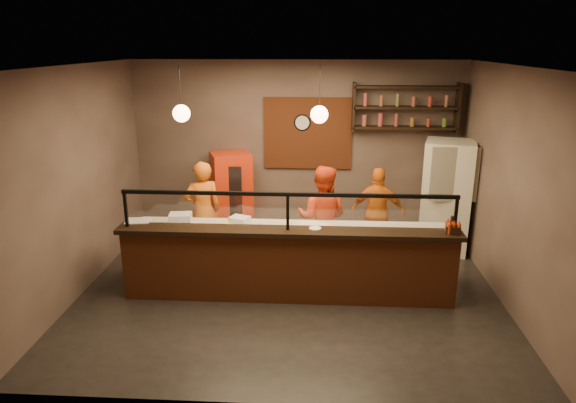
# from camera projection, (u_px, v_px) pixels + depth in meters

# --- Properties ---
(floor) EXTENTS (6.00, 6.00, 0.00)m
(floor) POSITION_uv_depth(u_px,v_px,m) (289.00, 290.00, 7.55)
(floor) COLOR black
(floor) RESTS_ON ground
(ceiling) EXTENTS (6.00, 6.00, 0.00)m
(ceiling) POSITION_uv_depth(u_px,v_px,m) (289.00, 66.00, 6.60)
(ceiling) COLOR #38302B
(ceiling) RESTS_ON wall_back
(wall_back) EXTENTS (6.00, 0.00, 6.00)m
(wall_back) POSITION_uv_depth(u_px,v_px,m) (297.00, 149.00, 9.46)
(wall_back) COLOR #6A594E
(wall_back) RESTS_ON floor
(wall_left) EXTENTS (0.00, 5.00, 5.00)m
(wall_left) POSITION_uv_depth(u_px,v_px,m) (77.00, 182.00, 7.25)
(wall_left) COLOR #6A594E
(wall_left) RESTS_ON floor
(wall_right) EXTENTS (0.00, 5.00, 5.00)m
(wall_right) POSITION_uv_depth(u_px,v_px,m) (511.00, 189.00, 6.91)
(wall_right) COLOR #6A594E
(wall_right) RESTS_ON floor
(wall_front) EXTENTS (6.00, 0.00, 6.00)m
(wall_front) POSITION_uv_depth(u_px,v_px,m) (273.00, 258.00, 4.70)
(wall_front) COLOR #6A594E
(wall_front) RESTS_ON floor
(brick_patch) EXTENTS (1.60, 0.04, 1.30)m
(brick_patch) POSITION_uv_depth(u_px,v_px,m) (308.00, 133.00, 9.33)
(brick_patch) COLOR brown
(brick_patch) RESTS_ON wall_back
(service_counter) EXTENTS (4.60, 0.25, 1.00)m
(service_counter) POSITION_uv_depth(u_px,v_px,m) (288.00, 267.00, 7.12)
(service_counter) COLOR brown
(service_counter) RESTS_ON floor
(counter_ledge) EXTENTS (4.70, 0.37, 0.06)m
(counter_ledge) POSITION_uv_depth(u_px,v_px,m) (288.00, 232.00, 6.96)
(counter_ledge) COLOR black
(counter_ledge) RESTS_ON service_counter
(worktop_cabinet) EXTENTS (4.60, 0.75, 0.85)m
(worktop_cabinet) POSITION_uv_depth(u_px,v_px,m) (290.00, 258.00, 7.62)
(worktop_cabinet) COLOR gray
(worktop_cabinet) RESTS_ON floor
(worktop) EXTENTS (4.60, 0.75, 0.05)m
(worktop) POSITION_uv_depth(u_px,v_px,m) (290.00, 230.00, 7.48)
(worktop) COLOR silver
(worktop) RESTS_ON worktop_cabinet
(sneeze_guard) EXTENTS (4.50, 0.05, 0.52)m
(sneeze_guard) POSITION_uv_depth(u_px,v_px,m) (288.00, 208.00, 6.86)
(sneeze_guard) COLOR white
(sneeze_guard) RESTS_ON counter_ledge
(wall_shelving) EXTENTS (1.84, 0.28, 0.85)m
(wall_shelving) POSITION_uv_depth(u_px,v_px,m) (405.00, 107.00, 8.94)
(wall_shelving) COLOR black
(wall_shelving) RESTS_ON wall_back
(wall_clock) EXTENTS (0.30, 0.04, 0.30)m
(wall_clock) POSITION_uv_depth(u_px,v_px,m) (302.00, 123.00, 9.27)
(wall_clock) COLOR black
(wall_clock) RESTS_ON wall_back
(pendant_left) EXTENTS (0.24, 0.24, 0.77)m
(pendant_left) POSITION_uv_depth(u_px,v_px,m) (181.00, 113.00, 7.07)
(pendant_left) COLOR black
(pendant_left) RESTS_ON ceiling
(pendant_right) EXTENTS (0.24, 0.24, 0.77)m
(pendant_right) POSITION_uv_depth(u_px,v_px,m) (319.00, 114.00, 6.96)
(pendant_right) COLOR black
(pendant_right) RESTS_ON ceiling
(cook_left) EXTENTS (0.72, 0.61, 1.66)m
(cook_left) POSITION_uv_depth(u_px,v_px,m) (203.00, 211.00, 8.47)
(cook_left) COLOR orange
(cook_left) RESTS_ON floor
(cook_mid) EXTENTS (0.94, 0.81, 1.69)m
(cook_mid) POSITION_uv_depth(u_px,v_px,m) (322.00, 218.00, 8.07)
(cook_mid) COLOR red
(cook_mid) RESTS_ON floor
(cook_right) EXTENTS (0.94, 0.50, 1.53)m
(cook_right) POSITION_uv_depth(u_px,v_px,m) (378.00, 212.00, 8.58)
(cook_right) COLOR orange
(cook_right) RESTS_ON floor
(fridge) EXTENTS (0.97, 0.93, 1.92)m
(fridge) POSITION_uv_depth(u_px,v_px,m) (446.00, 197.00, 8.78)
(fridge) COLOR beige
(fridge) RESTS_ON floor
(red_cooler) EXTENTS (0.85, 0.82, 1.59)m
(red_cooler) POSITION_uv_depth(u_px,v_px,m) (232.00, 195.00, 9.43)
(red_cooler) COLOR red
(red_cooler) RESTS_ON floor
(pizza_dough) EXTENTS (0.74, 0.74, 0.01)m
(pizza_dough) POSITION_uv_depth(u_px,v_px,m) (312.00, 227.00, 7.48)
(pizza_dough) COLOR white
(pizza_dough) RESTS_ON worktop
(prep_tub_a) EXTENTS (0.35, 0.30, 0.16)m
(prep_tub_a) POSITION_uv_depth(u_px,v_px,m) (181.00, 219.00, 7.61)
(prep_tub_a) COLOR silver
(prep_tub_a) RESTS_ON worktop
(prep_tub_b) EXTENTS (0.33, 0.30, 0.13)m
(prep_tub_b) POSITION_uv_depth(u_px,v_px,m) (240.00, 221.00, 7.56)
(prep_tub_b) COLOR white
(prep_tub_b) RESTS_ON worktop
(prep_tub_c) EXTENTS (0.38, 0.32, 0.17)m
(prep_tub_c) POSITION_uv_depth(u_px,v_px,m) (138.00, 226.00, 7.31)
(prep_tub_c) COLOR silver
(prep_tub_c) RESTS_ON worktop
(rolling_pin) EXTENTS (0.37, 0.14, 0.06)m
(rolling_pin) POSITION_uv_depth(u_px,v_px,m) (234.00, 224.00, 7.53)
(rolling_pin) COLOR #EFF729
(rolling_pin) RESTS_ON worktop
(condiment_caddy) EXTENTS (0.20, 0.17, 0.10)m
(condiment_caddy) POSITION_uv_depth(u_px,v_px,m) (453.00, 229.00, 6.81)
(condiment_caddy) COLOR black
(condiment_caddy) RESTS_ON counter_ledge
(pepper_mill) EXTENTS (0.06, 0.06, 0.22)m
(pepper_mill) POSITION_uv_depth(u_px,v_px,m) (452.00, 224.00, 6.84)
(pepper_mill) COLOR black
(pepper_mill) RESTS_ON counter_ledge
(small_plate) EXTENTS (0.22, 0.22, 0.01)m
(small_plate) POSITION_uv_depth(u_px,v_px,m) (315.00, 228.00, 6.99)
(small_plate) COLOR silver
(small_plate) RESTS_ON counter_ledge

